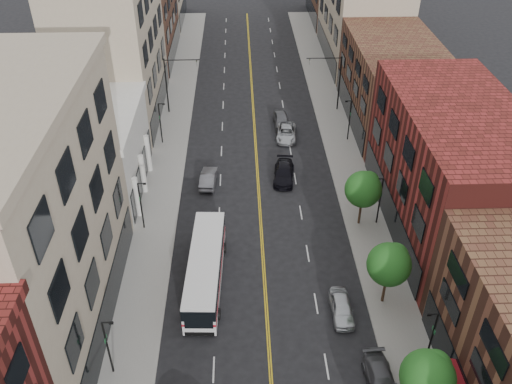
{
  "coord_description": "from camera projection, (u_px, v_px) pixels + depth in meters",
  "views": [
    {
      "loc": [
        -1.82,
        -16.03,
        32.2
      ],
      "look_at": [
        -0.52,
        22.54,
        5.0
      ],
      "focal_mm": 38.0,
      "sensor_mm": 36.0,
      "label": 1
    }
  ],
  "objects": [
    {
      "name": "sidewalk_left",
      "position": [
        167.0,
        165.0,
        59.97
      ],
      "size": [
        4.0,
        110.0,
        0.15
      ],
      "primitive_type": "cube",
      "color": "gray",
      "rests_on": "ground"
    },
    {
      "name": "sidewalk_right",
      "position": [
        346.0,
        162.0,
        60.52
      ],
      "size": [
        4.0,
        110.0,
        0.15
      ],
      "primitive_type": "cube",
      "color": "gray",
      "rests_on": "ground"
    },
    {
      "name": "bldg_l_tanoffice",
      "position": [
        18.0,
        229.0,
        36.66
      ],
      "size": [
        10.0,
        22.0,
        18.0
      ],
      "primitive_type": "cube",
      "color": "tan",
      "rests_on": "ground"
    },
    {
      "name": "bldg_l_white",
      "position": [
        89.0,
        155.0,
        54.25
      ],
      "size": [
        10.0,
        14.0,
        8.0
      ],
      "primitive_type": "cube",
      "color": "silver",
      "rests_on": "ground"
    },
    {
      "name": "bldg_l_far_a",
      "position": [
        112.0,
        46.0,
        65.25
      ],
      "size": [
        10.0,
        20.0,
        18.0
      ],
      "primitive_type": "cube",
      "color": "tan",
      "rests_on": "ground"
    },
    {
      "name": "bldg_l_far_b",
      "position": [
        138.0,
        9.0,
        82.46
      ],
      "size": [
        10.0,
        20.0,
        15.0
      ],
      "primitive_type": "cube",
      "color": "brown",
      "rests_on": "ground"
    },
    {
      "name": "bldg_r_mid",
      "position": [
        451.0,
        170.0,
        48.32
      ],
      "size": [
        10.0,
        22.0,
        12.0
      ],
      "primitive_type": "cube",
      "color": "#571B16",
      "rests_on": "ground"
    },
    {
      "name": "bldg_r_far_a",
      "position": [
        393.0,
        83.0,
        66.05
      ],
      "size": [
        10.0,
        20.0,
        10.0
      ],
      "primitive_type": "cube",
      "color": "brown",
      "rests_on": "ground"
    },
    {
      "name": "bldg_r_far_b",
      "position": [
        362.0,
        14.0,
        82.05
      ],
      "size": [
        10.0,
        22.0,
        14.0
      ],
      "primitive_type": "cube",
      "color": "tan",
      "rests_on": "ground"
    },
    {
      "name": "tree_r_1",
      "position": [
        429.0,
        375.0,
        32.9
      ],
      "size": [
        3.4,
        3.4,
        5.59
      ],
      "color": "black",
      "rests_on": "sidewalk_right"
    },
    {
      "name": "tree_r_2",
      "position": [
        390.0,
        263.0,
        41.07
      ],
      "size": [
        3.4,
        3.4,
        5.59
      ],
      "color": "black",
      "rests_on": "sidewalk_right"
    },
    {
      "name": "tree_r_3",
      "position": [
        364.0,
        188.0,
        49.24
      ],
      "size": [
        3.4,
        3.4,
        5.59
      ],
      "color": "black",
      "rests_on": "sidewalk_right"
    },
    {
      "name": "lamp_l_1",
      "position": [
        108.0,
        345.0,
        36.22
      ],
      "size": [
        0.81,
        0.55,
        5.05
      ],
      "color": "black",
      "rests_on": "sidewalk_left"
    },
    {
      "name": "lamp_l_2",
      "position": [
        141.0,
        203.0,
        49.29
      ],
      "size": [
        0.81,
        0.55,
        5.05
      ],
      "color": "black",
      "rests_on": "sidewalk_left"
    },
    {
      "name": "lamp_l_3",
      "position": [
        161.0,
        121.0,
        62.36
      ],
      "size": [
        0.81,
        0.55,
        5.05
      ],
      "color": "black",
      "rests_on": "sidewalk_left"
    },
    {
      "name": "lamp_r_1",
      "position": [
        431.0,
        336.0,
        36.82
      ],
      "size": [
        0.81,
        0.55,
        5.05
      ],
      "color": "black",
      "rests_on": "sidewalk_right"
    },
    {
      "name": "lamp_r_2",
      "position": [
        380.0,
        198.0,
        49.89
      ],
      "size": [
        0.81,
        0.55,
        5.05
      ],
      "color": "black",
      "rests_on": "sidewalk_right"
    },
    {
      "name": "lamp_r_3",
      "position": [
        349.0,
        118.0,
        62.96
      ],
      "size": [
        0.81,
        0.55,
        5.05
      ],
      "color": "black",
      "rests_on": "sidewalk_right"
    },
    {
      "name": "signal_mast_left",
      "position": [
        172.0,
        79.0,
        67.95
      ],
      "size": [
        4.49,
        0.18,
        7.2
      ],
      "color": "black",
      "rests_on": "sidewalk_left"
    },
    {
      "name": "signal_mast_right",
      "position": [
        334.0,
        77.0,
        68.51
      ],
      "size": [
        4.49,
        0.18,
        7.2
      ],
      "color": "black",
      "rests_on": "sidewalk_right"
    },
    {
      "name": "city_bus",
      "position": [
        205.0,
        267.0,
        44.15
      ],
      "size": [
        3.19,
        11.72,
        2.99
      ],
      "rotation": [
        0.0,
        0.0,
        -0.04
      ],
      "color": "white",
      "rests_on": "ground"
    },
    {
      "name": "car_parked_mid",
      "position": [
        381.0,
        381.0,
        36.59
      ],
      "size": [
        2.07,
        4.69,
        1.34
      ],
      "primitive_type": "imported",
      "rotation": [
        0.0,
        0.0,
        0.04
      ],
      "color": "#4C4D52",
      "rests_on": "ground"
    },
    {
      "name": "car_parked_far",
      "position": [
        342.0,
        308.0,
        41.93
      ],
      "size": [
        1.67,
        4.14,
        1.41
      ],
      "primitive_type": "imported",
      "rotation": [
        0.0,
        0.0,
        0.0
      ],
      "color": "silver",
      "rests_on": "ground"
    },
    {
      "name": "car_lane_behind",
      "position": [
        208.0,
        178.0,
        56.74
      ],
      "size": [
        1.85,
        4.48,
        1.44
      ],
      "primitive_type": "imported",
      "rotation": [
        0.0,
        0.0,
        3.07
      ],
      "color": "#525257",
      "rests_on": "ground"
    },
    {
      "name": "car_lane_a",
      "position": [
        284.0,
        173.0,
        57.47
      ],
      "size": [
        2.67,
        5.33,
        1.49
      ],
      "primitive_type": "imported",
      "rotation": [
        0.0,
        0.0,
        -0.12
      ],
      "color": "black",
      "rests_on": "ground"
    },
    {
      "name": "car_lane_b",
      "position": [
        286.0,
        133.0,
        64.78
      ],
      "size": [
        2.83,
        5.22,
        1.39
      ],
      "primitive_type": "imported",
      "rotation": [
        0.0,
        0.0,
        -0.11
      ],
      "color": "#ADB1B6",
      "rests_on": "ground"
    },
    {
      "name": "car_lane_c",
      "position": [
        281.0,
        120.0,
        67.32
      ],
      "size": [
        2.02,
        4.63,
        1.55
      ],
      "primitive_type": "imported",
      "rotation": [
        0.0,
        0.0,
        0.04
      ],
      "color": "#55565B",
      "rests_on": "ground"
    }
  ]
}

